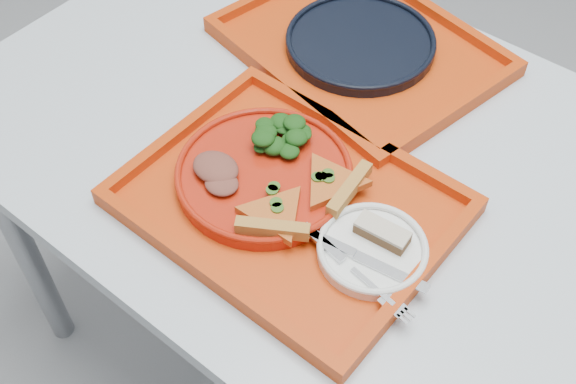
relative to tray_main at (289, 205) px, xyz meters
The scene contains 13 objects.
table 0.23m from the tray_main, 41.13° to the left, with size 1.60×0.80×0.75m.
tray_main is the anchor object (origin of this frame).
tray_far 0.37m from the tray_main, 109.14° to the left, with size 0.45×0.35×0.01m, color #BB3509.
dinner_plate 0.06m from the tray_main, 169.70° to the left, with size 0.26×0.26×0.02m, color #AA1D0B.
side_plate 0.15m from the tray_main, ahead, with size 0.15×0.15×0.01m, color white.
navy_plate 0.37m from the tray_main, 109.14° to the left, with size 0.26×0.26×0.02m, color black.
pizza_slice_a 0.06m from the tray_main, 76.22° to the right, with size 0.12×0.10×0.02m, color orange, non-canonical shape.
pizza_slice_b 0.07m from the tray_main, 54.87° to the left, with size 0.12×0.10×0.02m, color orange, non-canonical shape.
salad_heap 0.11m from the tray_main, 137.33° to the left, with size 0.09×0.08×0.04m, color black.
meat_portion 0.12m from the tray_main, 162.31° to the right, with size 0.07×0.06×0.02m, color brown.
dessert_bar 0.15m from the tray_main, ahead, with size 0.08×0.04×0.02m.
knife 0.15m from the tray_main, ahead, with size 0.18×0.02×0.01m, color silver.
fork 0.15m from the tray_main, 17.68° to the right, with size 0.18×0.02×0.01m, color silver.
Camera 1 is at (0.25, -0.65, 1.58)m, focal length 45.00 mm.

